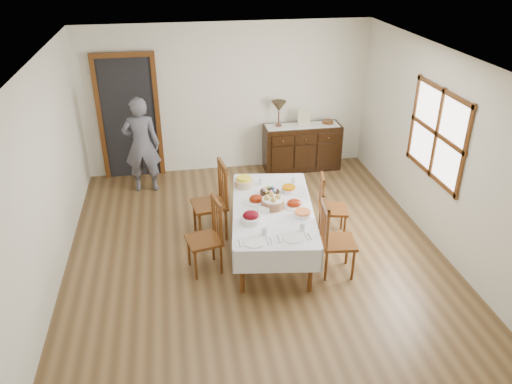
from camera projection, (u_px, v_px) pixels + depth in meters
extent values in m
plane|color=brown|center=(257.00, 258.00, 6.67)|extent=(6.00, 6.00, 0.00)
cube|color=silver|center=(258.00, 63.00, 5.47)|extent=(5.00, 6.00, 0.02)
cube|color=silver|center=(228.00, 99.00, 8.70)|extent=(5.00, 0.02, 2.60)
cube|color=silver|center=(333.00, 350.00, 3.45)|extent=(5.00, 0.02, 2.60)
cube|color=silver|center=(42.00, 186.00, 5.69)|extent=(0.02, 6.00, 2.60)
cube|color=silver|center=(447.00, 156.00, 6.45)|extent=(0.02, 6.00, 2.60)
cube|color=white|center=(438.00, 134.00, 6.62)|extent=(0.02, 1.30, 1.10)
cube|color=#552D11|center=(437.00, 134.00, 6.62)|extent=(0.03, 1.46, 1.26)
cube|color=black|center=(129.00, 119.00, 8.52)|extent=(0.90, 0.06, 2.10)
cube|color=#552D11|center=(129.00, 119.00, 8.50)|extent=(1.04, 0.08, 2.18)
cube|color=white|center=(273.00, 208.00, 6.51)|extent=(1.27, 2.11, 0.04)
cylinder|color=#552D11|center=(242.00, 270.00, 5.90)|extent=(0.06, 0.06, 0.64)
cylinder|color=#552D11|center=(311.00, 269.00, 5.92)|extent=(0.06, 0.06, 0.64)
cylinder|color=#552D11|center=(242.00, 201.00, 7.42)|extent=(0.06, 0.06, 0.64)
cylinder|color=#552D11|center=(296.00, 201.00, 7.44)|extent=(0.06, 0.06, 0.64)
cube|color=white|center=(234.00, 218.00, 6.56)|extent=(0.31, 2.01, 0.31)
cube|color=white|center=(311.00, 217.00, 6.58)|extent=(0.31, 2.01, 0.31)
cube|color=white|center=(278.00, 262.00, 5.68)|extent=(1.03, 0.17, 0.31)
cube|color=white|center=(269.00, 183.00, 7.46)|extent=(1.03, 0.17, 0.31)
cube|color=#552D11|center=(204.00, 240.00, 6.26)|extent=(0.49, 0.49, 0.04)
cylinder|color=#552D11|center=(189.00, 251.00, 6.45)|extent=(0.04, 0.04, 0.42)
cylinder|color=#552D11|center=(196.00, 266.00, 6.17)|extent=(0.04, 0.04, 0.42)
cylinder|color=#552D11|center=(213.00, 246.00, 6.56)|extent=(0.04, 0.04, 0.42)
cylinder|color=#552D11|center=(221.00, 260.00, 6.28)|extent=(0.04, 0.04, 0.42)
cylinder|color=#552D11|center=(213.00, 212.00, 6.34)|extent=(0.04, 0.04, 0.55)
cylinder|color=#552D11|center=(222.00, 226.00, 6.05)|extent=(0.04, 0.04, 0.55)
cube|color=#552D11|center=(217.00, 202.00, 6.09)|extent=(0.12, 0.39, 0.08)
cylinder|color=#552D11|center=(215.00, 217.00, 6.27)|extent=(0.02, 0.02, 0.45)
cylinder|color=#552D11|center=(217.00, 220.00, 6.20)|extent=(0.02, 0.02, 0.45)
cylinder|color=#552D11|center=(219.00, 224.00, 6.13)|extent=(0.02, 0.02, 0.45)
cube|color=#552D11|center=(209.00, 205.00, 6.97)|extent=(0.52, 0.52, 0.04)
cylinder|color=#552D11|center=(195.00, 216.00, 7.19)|extent=(0.04, 0.04, 0.47)
cylinder|color=#552D11|center=(200.00, 229.00, 6.88)|extent=(0.04, 0.04, 0.47)
cylinder|color=#552D11|center=(220.00, 212.00, 7.30)|extent=(0.04, 0.04, 0.47)
cylinder|color=#552D11|center=(226.00, 225.00, 6.98)|extent=(0.04, 0.04, 0.47)
cylinder|color=#552D11|center=(219.00, 177.00, 7.05)|extent=(0.04, 0.04, 0.61)
cylinder|color=#552D11|center=(227.00, 189.00, 6.72)|extent=(0.04, 0.04, 0.61)
cube|color=#552D11|center=(222.00, 166.00, 6.77)|extent=(0.11, 0.44, 0.09)
cylinder|color=#552D11|center=(221.00, 182.00, 6.98)|extent=(0.02, 0.02, 0.50)
cylinder|color=#552D11|center=(223.00, 185.00, 6.90)|extent=(0.02, 0.02, 0.50)
cylinder|color=#552D11|center=(225.00, 188.00, 6.81)|extent=(0.02, 0.02, 0.50)
cube|color=#552D11|center=(338.00, 242.00, 6.21)|extent=(0.46, 0.46, 0.04)
cylinder|color=#552D11|center=(353.00, 265.00, 6.17)|extent=(0.04, 0.04, 0.43)
cylinder|color=#552D11|center=(347.00, 250.00, 6.47)|extent=(0.04, 0.04, 0.43)
cylinder|color=#552D11|center=(326.00, 266.00, 6.16)|extent=(0.04, 0.04, 0.43)
cylinder|color=#552D11|center=(321.00, 251.00, 6.45)|extent=(0.04, 0.04, 0.43)
cylinder|color=#552D11|center=(327.00, 231.00, 5.91)|extent=(0.04, 0.04, 0.56)
cylinder|color=#552D11|center=(322.00, 216.00, 6.23)|extent=(0.04, 0.04, 0.56)
cube|color=#552D11|center=(326.00, 206.00, 5.96)|extent=(0.08, 0.40, 0.08)
cylinder|color=#552D11|center=(326.00, 229.00, 6.00)|extent=(0.02, 0.02, 0.46)
cylinder|color=#552D11|center=(325.00, 225.00, 6.08)|extent=(0.02, 0.02, 0.46)
cylinder|color=#552D11|center=(323.00, 221.00, 6.16)|extent=(0.02, 0.02, 0.46)
cube|color=#552D11|center=(333.00, 209.00, 7.01)|extent=(0.46, 0.46, 0.04)
cylinder|color=#552D11|center=(344.00, 229.00, 6.96)|extent=(0.03, 0.03, 0.40)
cylinder|color=#552D11|center=(342.00, 217.00, 7.24)|extent=(0.03, 0.03, 0.40)
cylinder|color=#552D11|center=(322.00, 228.00, 6.97)|extent=(0.03, 0.03, 0.40)
cylinder|color=#552D11|center=(320.00, 217.00, 7.25)|extent=(0.03, 0.03, 0.40)
cylinder|color=#552D11|center=(323.00, 198.00, 6.75)|extent=(0.04, 0.04, 0.52)
cylinder|color=#552D11|center=(321.00, 187.00, 7.04)|extent=(0.04, 0.04, 0.52)
cube|color=#552D11|center=(323.00, 178.00, 6.79)|extent=(0.11, 0.37, 0.07)
cylinder|color=#552D11|center=(322.00, 197.00, 6.83)|extent=(0.02, 0.02, 0.43)
cylinder|color=#552D11|center=(322.00, 194.00, 6.90)|extent=(0.02, 0.02, 0.43)
cylinder|color=#552D11|center=(321.00, 191.00, 6.98)|extent=(0.02, 0.02, 0.43)
cube|color=black|center=(302.00, 147.00, 9.06)|extent=(1.38, 0.46, 0.83)
cube|color=black|center=(283.00, 141.00, 8.67)|extent=(0.39, 0.02, 0.17)
sphere|color=brown|center=(283.00, 141.00, 8.65)|extent=(0.03, 0.03, 0.03)
cube|color=black|center=(306.00, 139.00, 8.73)|extent=(0.39, 0.02, 0.17)
sphere|color=brown|center=(306.00, 140.00, 8.72)|extent=(0.03, 0.03, 0.03)
cube|color=black|center=(329.00, 138.00, 8.80)|extent=(0.39, 0.02, 0.17)
sphere|color=brown|center=(329.00, 138.00, 8.78)|extent=(0.03, 0.03, 0.03)
imported|color=#53535F|center=(141.00, 142.00, 8.08)|extent=(0.55, 0.37, 1.72)
cylinder|color=brown|center=(272.00, 204.00, 6.46)|extent=(0.30, 0.30, 0.11)
cylinder|color=white|center=(273.00, 199.00, 6.43)|extent=(0.27, 0.27, 0.02)
sphere|color=#B09243|center=(278.00, 197.00, 6.42)|extent=(0.08, 0.08, 0.08)
sphere|color=#B09243|center=(271.00, 195.00, 6.48)|extent=(0.08, 0.08, 0.08)
sphere|color=#B09243|center=(267.00, 198.00, 6.40)|extent=(0.08, 0.08, 0.08)
sphere|color=#B09243|center=(274.00, 200.00, 6.35)|extent=(0.08, 0.08, 0.08)
cylinder|color=black|center=(270.00, 193.00, 6.80)|extent=(0.27, 0.27, 0.04)
ellipsoid|color=pink|center=(275.00, 189.00, 6.79)|extent=(0.05, 0.05, 0.06)
ellipsoid|color=#5E9DDA|center=(273.00, 188.00, 6.84)|extent=(0.05, 0.05, 0.06)
ellipsoid|color=#A6EF85|center=(269.00, 187.00, 6.85)|extent=(0.05, 0.05, 0.06)
ellipsoid|color=#E6A54B|center=(265.00, 188.00, 6.82)|extent=(0.05, 0.05, 0.06)
ellipsoid|color=#B58BD1|center=(264.00, 190.00, 6.77)|extent=(0.05, 0.05, 0.06)
ellipsoid|color=#FAFF6B|center=(267.00, 192.00, 6.73)|extent=(0.05, 0.05, 0.06)
ellipsoid|color=pink|center=(271.00, 192.00, 6.72)|extent=(0.05, 0.05, 0.06)
ellipsoid|color=#5E9DDA|center=(274.00, 191.00, 6.74)|extent=(0.05, 0.05, 0.06)
cylinder|color=white|center=(256.00, 201.00, 6.62)|extent=(0.34, 0.34, 0.02)
ellipsoid|color=maroon|center=(256.00, 199.00, 6.61)|extent=(0.19, 0.16, 0.11)
cylinder|color=white|center=(294.00, 205.00, 6.51)|extent=(0.29, 0.29, 0.02)
ellipsoid|color=maroon|center=(294.00, 203.00, 6.50)|extent=(0.19, 0.16, 0.11)
cylinder|color=white|center=(251.00, 219.00, 6.14)|extent=(0.26, 0.26, 0.07)
ellipsoid|color=#5B040F|center=(251.00, 215.00, 6.11)|extent=(0.20, 0.17, 0.11)
cylinder|color=white|center=(289.00, 190.00, 6.86)|extent=(0.20, 0.20, 0.05)
cylinder|color=#CF6F00|center=(289.00, 187.00, 6.84)|extent=(0.18, 0.18, 0.03)
cylinder|color=tan|center=(244.00, 183.00, 7.00)|extent=(0.26, 0.26, 0.10)
cylinder|color=yellow|center=(244.00, 178.00, 6.96)|extent=(0.20, 0.20, 0.04)
cylinder|color=white|center=(302.00, 214.00, 6.28)|extent=(0.21, 0.21, 0.05)
cylinder|color=#D66A34|center=(303.00, 212.00, 6.26)|extent=(0.20, 0.20, 0.02)
cube|color=white|center=(263.00, 210.00, 6.35)|extent=(0.15, 0.11, 0.07)
cylinder|color=white|center=(254.00, 242.00, 5.74)|extent=(0.25, 0.25, 0.01)
cube|color=white|center=(239.00, 244.00, 5.72)|extent=(0.10, 0.13, 0.01)
cube|color=silver|center=(239.00, 243.00, 5.71)|extent=(0.04, 0.16, 0.01)
cube|color=silver|center=(268.00, 241.00, 5.77)|extent=(0.04, 0.18, 0.01)
cube|color=silver|center=(271.00, 241.00, 5.77)|extent=(0.04, 0.14, 0.01)
cylinder|color=silver|center=(264.00, 231.00, 5.88)|extent=(0.07, 0.07, 0.10)
cylinder|color=white|center=(293.00, 238.00, 5.82)|extent=(0.25, 0.25, 0.01)
cube|color=white|center=(279.00, 239.00, 5.80)|extent=(0.10, 0.13, 0.01)
cube|color=silver|center=(279.00, 239.00, 5.80)|extent=(0.04, 0.16, 0.01)
cube|color=silver|center=(306.00, 237.00, 5.85)|extent=(0.04, 0.18, 0.01)
cube|color=silver|center=(310.00, 236.00, 5.86)|extent=(0.04, 0.14, 0.01)
cylinder|color=silver|center=(302.00, 227.00, 5.96)|extent=(0.07, 0.07, 0.10)
cylinder|color=silver|center=(261.00, 181.00, 7.05)|extent=(0.06, 0.06, 0.10)
cylinder|color=silver|center=(293.00, 181.00, 7.07)|extent=(0.06, 0.06, 0.10)
cube|color=white|center=(302.00, 126.00, 8.86)|extent=(1.30, 0.35, 0.01)
cylinder|color=brown|center=(278.00, 126.00, 8.82)|extent=(0.12, 0.12, 0.03)
cylinder|color=brown|center=(279.00, 118.00, 8.76)|extent=(0.02, 0.02, 0.25)
cone|color=#3F331F|center=(279.00, 106.00, 8.66)|extent=(0.26, 0.26, 0.18)
cube|color=#BDB38C|center=(304.00, 118.00, 8.79)|extent=(0.22, 0.08, 0.28)
cylinder|color=#552D11|center=(328.00, 122.00, 8.95)|extent=(0.20, 0.20, 0.06)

